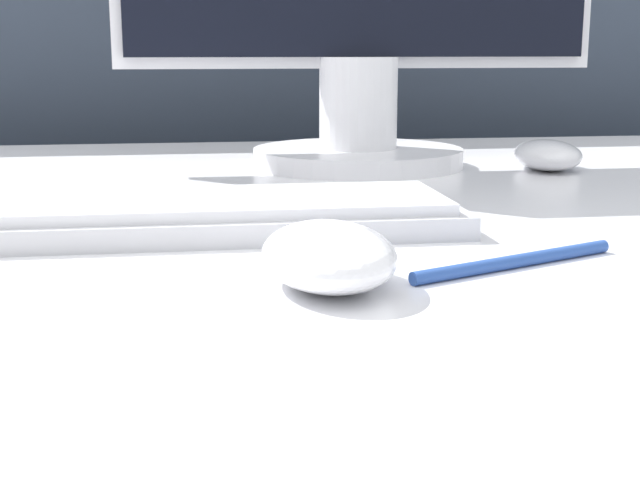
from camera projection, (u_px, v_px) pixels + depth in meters
partition_panel at (243, 256)px, 1.39m from camera, size 5.00×0.03×1.15m
computer_mouse_near at (329, 255)px, 0.48m from camera, size 0.08×0.11×0.03m
keyboard at (168, 216)px, 0.62m from camera, size 0.41×0.13×0.02m
computer_mouse_far at (547, 155)px, 0.94m from camera, size 0.09×0.12×0.03m
pen at (516, 261)px, 0.52m from camera, size 0.14×0.07×0.01m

